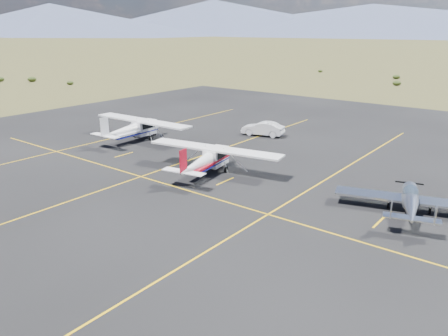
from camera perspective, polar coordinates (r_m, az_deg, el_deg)
ground at (r=29.98m, az=15.19°, el=-3.15°), size 1600.00×1600.00×0.00m
apron at (r=33.06m, az=4.03°, el=-0.55°), size 72.00×72.00×0.02m
aircraft_low_wing at (r=27.60m, az=23.17°, el=-3.87°), size 6.36×8.64×1.88m
aircraft_cessna at (r=32.19m, az=-2.14°, el=1.23°), size 6.66×10.81×2.73m
aircraft_plain at (r=42.56m, az=-11.65°, el=5.12°), size 6.76×11.30×2.86m
sedan at (r=44.18m, az=5.11°, el=5.14°), size 2.47×4.48×1.40m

